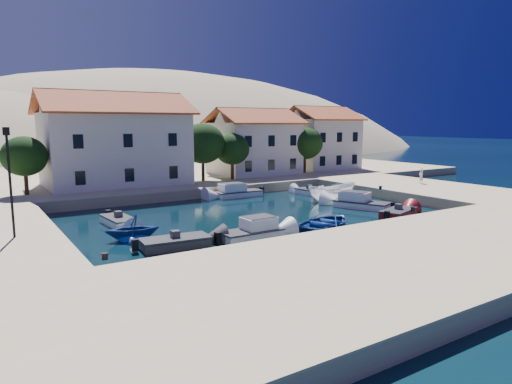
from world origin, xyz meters
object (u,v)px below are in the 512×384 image
(lamppost, at_px, (9,172))
(rowboat_south, at_px, (326,229))
(building_right, at_px, (320,137))
(cabin_cruiser_south, at_px, (251,232))
(building_left, at_px, (115,138))
(cabin_cruiser_east, at_px, (362,203))
(boat_east, at_px, (332,201))
(building_mid, at_px, (254,141))
(pedestrian, at_px, (421,176))

(lamppost, xyz_separation_m, rowboat_south, (19.25, -4.78, -4.75))
(building_right, height_order, cabin_cruiser_south, building_right)
(building_left, height_order, cabin_cruiser_south, building_left)
(building_right, xyz_separation_m, rowboat_south, (-22.25, -26.78, -5.47))
(building_left, bearing_deg, rowboat_south, -72.63)
(building_right, relative_size, cabin_cruiser_east, 1.81)
(building_left, bearing_deg, lamppost, -119.90)
(cabin_cruiser_south, relative_size, rowboat_south, 0.78)
(cabin_cruiser_east, bearing_deg, boat_east, -26.58)
(lamppost, height_order, cabin_cruiser_south, lamppost)
(cabin_cruiser_east, bearing_deg, lamppost, 66.48)
(rowboat_south, height_order, cabin_cruiser_east, cabin_cruiser_east)
(building_left, bearing_deg, cabin_cruiser_east, -52.37)
(building_left, xyz_separation_m, rowboat_south, (7.75, -24.78, -5.94))
(building_left, xyz_separation_m, building_mid, (18.00, 1.00, -0.71))
(building_mid, distance_m, lamppost, 36.21)
(building_right, distance_m, cabin_cruiser_east, 27.02)
(lamppost, distance_m, pedestrian, 39.45)
(cabin_cruiser_south, distance_m, boat_east, 16.53)
(pedestrian, bearing_deg, cabin_cruiser_south, 15.93)
(cabin_cruiser_south, bearing_deg, boat_east, 28.84)
(lamppost, xyz_separation_m, cabin_cruiser_south, (13.19, -4.41, -4.28))
(building_left, relative_size, rowboat_south, 2.71)
(building_right, relative_size, pedestrian, 5.67)
(building_mid, distance_m, boat_east, 18.05)
(building_left, distance_m, rowboat_south, 26.63)
(cabin_cruiser_east, relative_size, pedestrian, 3.13)
(building_mid, bearing_deg, building_left, -176.82)
(building_left, relative_size, cabin_cruiser_east, 2.82)
(lamppost, bearing_deg, rowboat_south, -13.93)
(building_left, height_order, boat_east, building_left)
(building_left, height_order, building_right, building_left)
(cabin_cruiser_south, height_order, rowboat_south, cabin_cruiser_south)
(building_mid, relative_size, cabin_cruiser_south, 2.48)
(cabin_cruiser_east, bearing_deg, building_right, -55.23)
(cabin_cruiser_east, distance_m, boat_east, 4.26)
(rowboat_south, xyz_separation_m, cabin_cruiser_east, (7.97, 4.39, 0.48))
(cabin_cruiser_east, xyz_separation_m, pedestrian, (12.03, 3.10, 1.36))
(cabin_cruiser_south, xyz_separation_m, cabin_cruiser_east, (14.04, 4.02, -0.00))
(building_mid, bearing_deg, cabin_cruiser_east, -96.08)
(building_right, bearing_deg, lamppost, -152.07)
(lamppost, height_order, rowboat_south, lamppost)
(cabin_cruiser_east, distance_m, pedestrian, 12.49)
(lamppost, height_order, boat_east, lamppost)
(lamppost, xyz_separation_m, boat_east, (27.51, 3.83, -4.75))
(lamppost, relative_size, pedestrian, 3.74)
(building_right, xyz_separation_m, lamppost, (-41.50, -22.00, -0.72))
(cabin_cruiser_south, relative_size, pedestrian, 2.54)
(cabin_cruiser_south, relative_size, cabin_cruiser_east, 0.81)
(building_left, xyz_separation_m, cabin_cruiser_east, (15.72, -20.39, -5.46))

